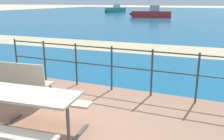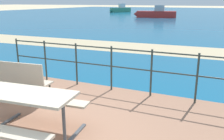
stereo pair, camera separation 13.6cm
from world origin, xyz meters
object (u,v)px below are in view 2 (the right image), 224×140
at_px(boat_far, 120,9).
at_px(park_bench, 15,78).
at_px(boat_near, 156,13).
at_px(picnic_table, 23,105).

bearing_deg(boat_far, park_bench, 46.94).
bearing_deg(boat_near, boat_far, -62.87).
bearing_deg(boat_far, picnic_table, 47.99).
xyz_separation_m(picnic_table, boat_near, (-5.86, 30.87, -0.11)).
distance_m(boat_near, boat_far, 16.91).
xyz_separation_m(park_bench, boat_far, (-15.12, 42.93, -0.04)).
distance_m(picnic_table, park_bench, 1.73).
bearing_deg(park_bench, boat_near, -87.51).
height_order(boat_near, boat_far, boat_far).
bearing_deg(park_bench, boat_far, -76.79).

